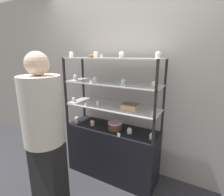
{
  "coord_description": "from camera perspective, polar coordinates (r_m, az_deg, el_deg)",
  "views": [
    {
      "loc": [
        1.04,
        -1.87,
        1.67
      ],
      "look_at": [
        0.0,
        0.0,
        1.12
      ],
      "focal_mm": 28.0,
      "sensor_mm": 36.0,
      "label": 1
    }
  ],
  "objects": [
    {
      "name": "cupcake_2",
      "position": [
        2.19,
        5.72,
        -10.53
      ],
      "size": [
        0.06,
        0.06,
        0.08
      ],
      "color": "beige",
      "rests_on": "display_base"
    },
    {
      "name": "cupcake_3",
      "position": [
        2.1,
        12.87,
        -12.01
      ],
      "size": [
        0.06,
        0.06,
        0.08
      ],
      "color": "white",
      "rests_on": "display_base"
    },
    {
      "name": "donut_glazed",
      "position": [
        2.34,
        -6.14,
        13.52
      ],
      "size": [
        0.13,
        0.13,
        0.04
      ],
      "color": "brown",
      "rests_on": "display_riser_upper"
    },
    {
      "name": "price_tag_3",
      "position": [
        2.0,
        -3.55,
        13.52
      ],
      "size": [
        0.04,
        0.0,
        0.04
      ],
      "color": "white",
      "rests_on": "display_riser_upper"
    },
    {
      "name": "cupcake_6",
      "position": [
        1.94,
        13.44,
        -4.91
      ],
      "size": [
        0.05,
        0.05,
        0.06
      ],
      "color": "white",
      "rests_on": "display_riser_lower"
    },
    {
      "name": "cupcake_7",
      "position": [
        2.43,
        -11.87,
        6.61
      ],
      "size": [
        0.06,
        0.06,
        0.07
      ],
      "color": "beige",
      "rests_on": "display_riser_middle"
    },
    {
      "name": "cupcake_8",
      "position": [
        2.17,
        -5.62,
        5.92
      ],
      "size": [
        0.06,
        0.06,
        0.07
      ],
      "color": "beige",
      "rests_on": "display_riser_middle"
    },
    {
      "name": "cupcake_0",
      "position": [
        2.58,
        -11.42,
        -6.75
      ],
      "size": [
        0.06,
        0.06,
        0.08
      ],
      "color": "white",
      "rests_on": "display_base"
    },
    {
      "name": "cupcake_10",
      "position": [
        1.89,
        13.6,
        4.29
      ],
      "size": [
        0.06,
        0.06,
        0.07
      ],
      "color": "#CCB28C",
      "rests_on": "display_riser_middle"
    },
    {
      "name": "customer_figure",
      "position": [
        1.91,
        -21.28,
        -10.19
      ],
      "size": [
        0.39,
        0.39,
        1.69
      ],
      "color": "black",
      "rests_on": "ground_plane"
    },
    {
      "name": "cupcake_13",
      "position": [
        1.97,
        3.13,
        13.9
      ],
      "size": [
        0.06,
        0.06,
        0.07
      ],
      "color": "#CCB28C",
      "rests_on": "display_riser_upper"
    },
    {
      "name": "cupcake_12",
      "position": [
        2.18,
        -5.34,
        13.92
      ],
      "size": [
        0.06,
        0.06,
        0.07
      ],
      "color": "beige",
      "rests_on": "display_riser_upper"
    },
    {
      "name": "back_wall",
      "position": [
        2.48,
        3.95,
        5.91
      ],
      "size": [
        8.0,
        0.05,
        2.6
      ],
      "color": "gray",
      "rests_on": "ground_plane"
    },
    {
      "name": "price_tag_1",
      "position": [
        2.24,
        -8.69,
        -2.2
      ],
      "size": [
        0.04,
        0.0,
        0.04
      ],
      "color": "white",
      "rests_on": "display_riser_lower"
    },
    {
      "name": "display_riser_middle",
      "position": [
        2.17,
        0.0,
        4.48
      ],
      "size": [
        1.23,
        0.4,
        0.3
      ],
      "color": "black",
      "rests_on": "display_riser_lower"
    },
    {
      "name": "sheet_cake_frosted",
      "position": [
        2.12,
        5.9,
        -2.73
      ],
      "size": [
        0.19,
        0.14,
        0.07
      ],
      "color": "#DBBC84",
      "rests_on": "display_riser_lower"
    },
    {
      "name": "layer_cake_centerpiece",
      "position": [
        2.29,
        1.02,
        -8.97
      ],
      "size": [
        0.19,
        0.19,
        0.1
      ],
      "color": "brown",
      "rests_on": "display_base"
    },
    {
      "name": "price_tag_0",
      "position": [
        2.11,
        2.22,
        -11.96
      ],
      "size": [
        0.04,
        0.0,
        0.04
      ],
      "color": "white",
      "rests_on": "display_base"
    },
    {
      "name": "display_riser_lower",
      "position": [
        2.24,
        0.0,
        -3.13
      ],
      "size": [
        1.23,
        0.4,
        0.3
      ],
      "color": "black",
      "rests_on": "display_base"
    },
    {
      "name": "cupcake_4",
      "position": [
        2.49,
        -12.37,
        -0.47
      ],
      "size": [
        0.05,
        0.05,
        0.06
      ],
      "color": "beige",
      "rests_on": "display_riser_lower"
    },
    {
      "name": "cupcake_9",
      "position": [
        2.01,
        3.63,
        5.25
      ],
      "size": [
        0.06,
        0.06,
        0.07
      ],
      "color": "beige",
      "rests_on": "display_riser_middle"
    },
    {
      "name": "display_riser_upper",
      "position": [
        2.14,
        0.0,
        12.46
      ],
      "size": [
        1.23,
        0.4,
        0.3
      ],
      "color": "black",
      "rests_on": "display_riser_middle"
    },
    {
      "name": "price_tag_2",
      "position": [
        2.11,
        -6.97,
        5.28
      ],
      "size": [
        0.04,
        0.0,
        0.04
      ],
      "color": "white",
      "rests_on": "display_riser_middle"
    },
    {
      "name": "cupcake_5",
      "position": [
        2.26,
        -4.74,
        -1.73
      ],
      "size": [
        0.05,
        0.05,
        0.06
      ],
      "color": "white",
      "rests_on": "display_riser_lower"
    },
    {
      "name": "display_base",
      "position": [
        2.51,
        0.0,
        -17.07
      ],
      "size": [
        1.23,
        0.4,
        0.71
      ],
      "color": "black",
      "rests_on": "ground_plane"
    },
    {
      "name": "cupcake_14",
      "position": [
        1.85,
        14.79,
        13.41
      ],
      "size": [
        0.06,
        0.06,
        0.07
      ],
      "color": "white",
      "rests_on": "display_riser_upper"
    },
    {
      "name": "cupcake_11",
      "position": [
        2.39,
        -13.16,
        13.66
      ],
      "size": [
        0.06,
        0.06,
        0.07
      ],
      "color": "white",
      "rests_on": "display_riser_upper"
    },
    {
      "name": "cupcake_1",
      "position": [
        2.42,
        -6.39,
        -8.1
      ],
      "size": [
        0.06,
        0.06,
        0.08
      ],
      "color": "#CCB28C",
      "rests_on": "display_base"
    },
    {
      "name": "ground_plane",
      "position": [
        2.71,
        0.0,
        -23.45
      ],
      "size": [
        20.0,
        20.0,
        0.0
      ],
      "primitive_type": "plane",
      "color": "#2D2D33"
    }
  ]
}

